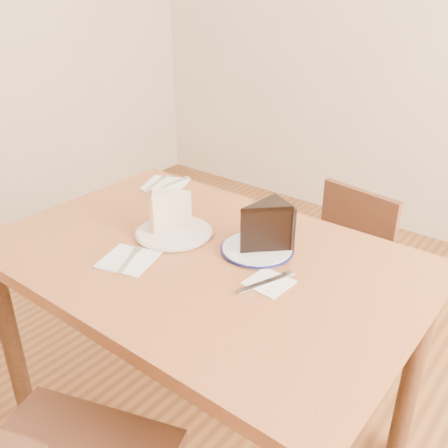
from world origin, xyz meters
TOP-DOWN VIEW (x-y plane):
  - ground at (0.00, 0.00)m, footprint 4.00×4.00m
  - table at (0.00, 0.00)m, footprint 1.20×0.80m
  - chair_far at (0.14, 0.59)m, footprint 0.43×0.43m
  - plate_cream at (-0.14, 0.04)m, footprint 0.22×0.22m
  - plate_navy at (0.11, 0.11)m, footprint 0.20×0.20m
  - carrot_cake at (-0.16, 0.06)m, footprint 0.14×0.14m
  - chocolate_cake at (0.12, 0.11)m, footprint 0.15×0.16m
  - napkin_cream at (-0.14, -0.15)m, footprint 0.17×0.17m
  - napkin_navy at (0.23, -0.01)m, footprint 0.11×0.11m
  - napkin_spare at (-0.44, 0.30)m, footprint 0.19×0.19m
  - fork_cream at (-0.13, -0.16)m, footprint 0.07×0.13m
  - knife_navy at (0.23, -0.02)m, footprint 0.07×0.16m
  - fork_spare at (-0.42, 0.33)m, footprint 0.02×0.14m
  - knife_spare at (-0.46, 0.27)m, footprint 0.06×0.16m

SIDE VIEW (x-z plane):
  - ground at x=0.00m, z-range 0.00..0.00m
  - chair_far at x=0.14m, z-range 0.04..0.79m
  - table at x=0.00m, z-range 0.28..1.03m
  - napkin_cream at x=-0.14m, z-range 0.75..0.75m
  - napkin_navy at x=0.23m, z-range 0.75..0.75m
  - napkin_spare at x=-0.44m, z-range 0.75..0.75m
  - plate_cream at x=-0.14m, z-range 0.75..0.76m
  - plate_navy at x=0.11m, z-range 0.75..0.76m
  - fork_cream at x=-0.13m, z-range 0.75..0.76m
  - knife_navy at x=0.23m, z-range 0.75..0.76m
  - fork_spare at x=-0.42m, z-range 0.75..0.76m
  - knife_spare at x=-0.46m, z-range 0.75..0.76m
  - carrot_cake at x=-0.16m, z-range 0.76..0.87m
  - chocolate_cake at x=0.12m, z-range 0.76..0.89m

